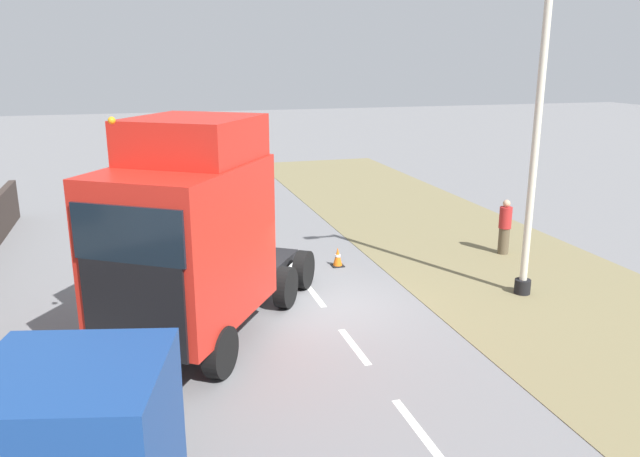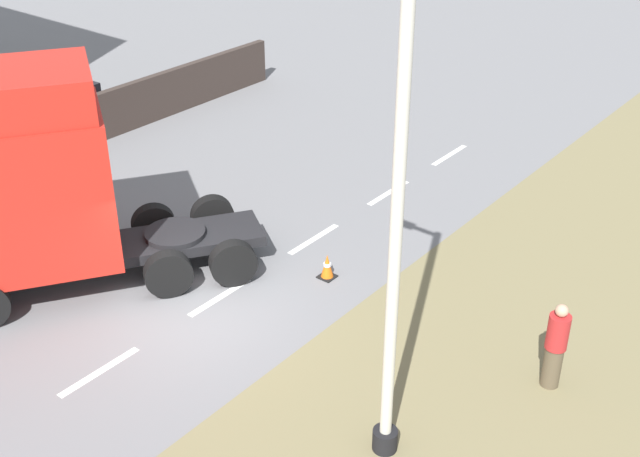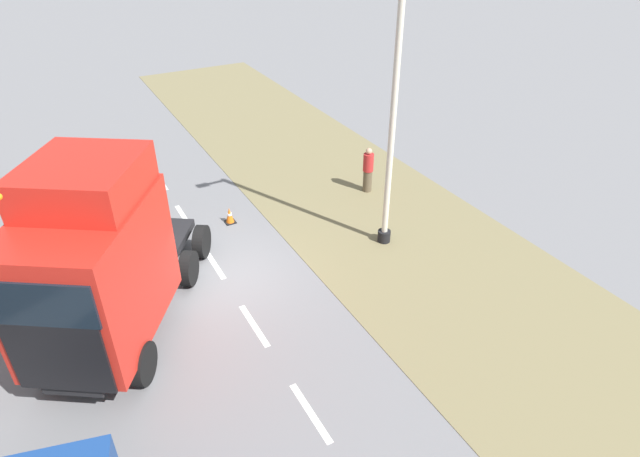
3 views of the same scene
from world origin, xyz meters
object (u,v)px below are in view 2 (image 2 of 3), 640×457
at_px(lorry_cab, 26,186).
at_px(pedestrian, 555,347).
at_px(traffic_cone_lead, 327,266).
at_px(parked_car, 23,109).
at_px(lamp_post, 391,262).

distance_m(lorry_cab, pedestrian, 10.85).
bearing_deg(traffic_cone_lead, lorry_cab, 42.34).
height_order(lorry_cab, traffic_cone_lead, lorry_cab).
bearing_deg(parked_car, traffic_cone_lead, 174.52).
distance_m(parked_car, lamp_post, 16.71).
relative_size(lorry_cab, traffic_cone_lead, 12.04).
relative_size(parked_car, traffic_cone_lead, 8.20).
height_order(parked_car, traffic_cone_lead, parked_car).
relative_size(pedestrian, traffic_cone_lead, 3.05).
bearing_deg(pedestrian, traffic_cone_lead, -3.44).
relative_size(lamp_post, traffic_cone_lead, 13.81).
bearing_deg(lorry_cab, traffic_cone_lead, -104.38).
bearing_deg(traffic_cone_lead, lamp_post, 138.10).
relative_size(parked_car, pedestrian, 2.69).
xyz_separation_m(lorry_cab, pedestrian, (-10.02, -3.84, -1.59)).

